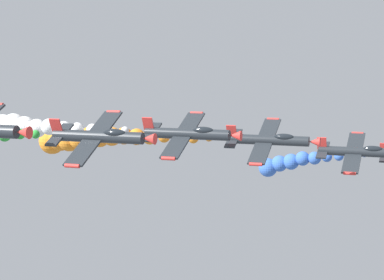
{
  "coord_description": "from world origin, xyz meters",
  "views": [
    {
      "loc": [
        61.69,
        21.65,
        93.76
      ],
      "look_at": [
        0.0,
        0.0,
        86.22
      ],
      "focal_mm": 61.4,
      "sensor_mm": 36.0,
      "label": 1
    }
  ],
  "objects": [
    {
      "name": "airplane_left_outer",
      "position": [
        -0.63,
        -0.6,
        86.77
      ],
      "size": [
        8.87,
        10.35,
        4.25
      ],
      "rotation": [
        0.0,
        0.42,
        0.0
      ],
      "color": "#23282D"
    },
    {
      "name": "airplane_left_inner",
      "position": [
        -16.98,
        14.85,
        83.56
      ],
      "size": [
        8.9,
        10.35,
        4.17
      ],
      "rotation": [
        0.0,
        0.41,
        0.0
      ],
      "color": "#23282D"
    },
    {
      "name": "airplane_right_outer",
      "position": [
        8.05,
        -6.18,
        87.19
      ],
      "size": [
        8.72,
        10.35,
        4.58
      ],
      "rotation": [
        0.0,
        0.46,
        0.0
      ],
      "color": "#23282D"
    },
    {
      "name": "smoke_trail_right_inner",
      "position": [
        -13.76,
        -20.05,
        84.12
      ],
      "size": [
        9.49,
        27.23,
        4.61
      ],
      "color": "orange"
    },
    {
      "name": "smoke_trail_lead",
      "position": [
        -26.7,
        4.95,
        80.4
      ],
      "size": [
        2.69,
        14.68,
        4.32
      ],
      "color": "blue"
    },
    {
      "name": "airplane_right_inner",
      "position": [
        -9.1,
        5.93,
        85.47
      ],
      "size": [
        8.71,
        10.35,
        4.59
      ],
      "rotation": [
        0.0,
        0.46,
        0.0
      ],
      "color": "#23282D"
    }
  ]
}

